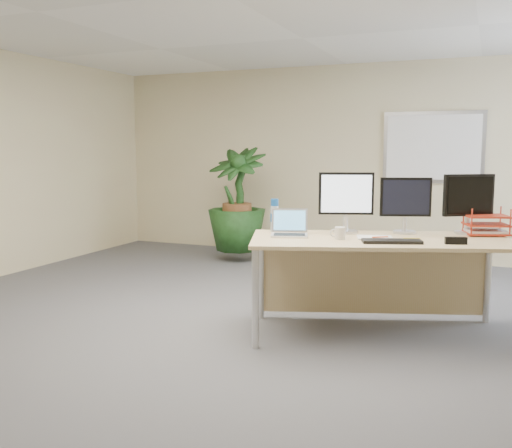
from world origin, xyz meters
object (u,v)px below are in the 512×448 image
at_px(desk, 378,257).
at_px(monitor_right, 405,201).
at_px(laptop, 289,229).
at_px(floor_plant, 237,207).
at_px(monitor_left, 346,198).

relative_size(desk, monitor_right, 4.74).
height_order(desk, laptop, laptop).
relative_size(desk, floor_plant, 1.52).
xyz_separation_m(monitor_left, laptop, (-0.40, -0.33, -0.24)).
height_order(desk, monitor_right, monitor_right).
relative_size(monitor_left, monitor_right, 1.09).
xyz_separation_m(monitor_right, laptop, (-0.88, -0.49, -0.22)).
distance_m(desk, floor_plant, 3.28).
bearing_deg(desk, monitor_left, 163.92).
bearing_deg(floor_plant, laptop, -57.29).
height_order(floor_plant, laptop, floor_plant).
bearing_deg(monitor_left, floor_plant, 132.58).
bearing_deg(laptop, monitor_right, 29.14).
height_order(monitor_left, monitor_right, monitor_left).
relative_size(floor_plant, laptop, 3.99).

